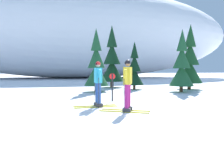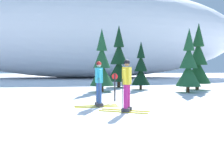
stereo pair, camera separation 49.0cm
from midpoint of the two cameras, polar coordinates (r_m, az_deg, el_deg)
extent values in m
plane|color=white|center=(8.68, 9.30, -6.25)|extent=(120.00, 120.00, 0.00)
cube|color=gold|center=(7.89, 4.56, -7.14)|extent=(1.68, 0.83, 0.03)
cube|color=gold|center=(8.23, 5.13, -6.68)|extent=(1.68, 0.83, 0.03)
cube|color=#38383D|center=(7.85, 5.27, -6.64)|extent=(0.31, 0.24, 0.12)
cube|color=#38383D|center=(8.19, 5.82, -6.20)|extent=(0.31, 0.24, 0.12)
cylinder|color=#B7237A|center=(7.78, 5.30, -3.22)|extent=(0.15, 0.15, 0.83)
cylinder|color=#B7237A|center=(8.12, 5.84, -2.91)|extent=(0.15, 0.15, 0.83)
cube|color=yellow|center=(7.89, 5.61, 2.12)|extent=(0.40, 0.50, 0.61)
cylinder|color=yellow|center=(7.63, 5.17, 1.73)|extent=(0.20, 0.29, 0.58)
cylinder|color=yellow|center=(8.16, 6.02, 1.87)|extent=(0.20, 0.29, 0.58)
sphere|color=#A37556|center=(7.89, 5.63, 5.25)|extent=(0.19, 0.19, 0.19)
sphere|color=black|center=(7.89, 5.63, 5.46)|extent=(0.21, 0.21, 0.21)
cube|color=black|center=(7.91, 5.06, 5.32)|extent=(0.09, 0.15, 0.07)
cylinder|color=#2D2D33|center=(7.61, 4.55, -3.17)|extent=(0.02, 0.02, 1.18)
cylinder|color=#2D2D33|center=(7.70, 4.53, -7.09)|extent=(0.07, 0.07, 0.01)
cylinder|color=#2D2D33|center=(8.31, 5.71, -2.57)|extent=(0.02, 0.02, 1.18)
cylinder|color=#2D2D33|center=(8.39, 5.68, -6.17)|extent=(0.07, 0.07, 0.01)
cube|color=gold|center=(8.89, -2.20, -5.86)|extent=(1.76, 0.32, 0.03)
cube|color=gold|center=(9.22, -2.62, -5.51)|extent=(1.76, 0.32, 0.03)
cube|color=#38383D|center=(8.89, -1.57, -5.36)|extent=(0.30, 0.17, 0.12)
cube|color=#38383D|center=(9.22, -2.01, -5.03)|extent=(0.30, 0.17, 0.12)
cylinder|color=#2D519E|center=(8.83, -1.57, -2.38)|extent=(0.15, 0.15, 0.81)
cylinder|color=#2D519E|center=(9.16, -2.01, -2.15)|extent=(0.15, 0.15, 0.81)
cube|color=#33B7D6|center=(8.95, -1.81, 2.24)|extent=(0.29, 0.45, 0.60)
cylinder|color=#33B7D6|center=(8.69, -1.45, 1.88)|extent=(0.13, 0.28, 0.58)
cylinder|color=#33B7D6|center=(9.21, -2.14, 2.00)|extent=(0.13, 0.28, 0.58)
sphere|color=beige|center=(8.94, -1.81, 4.97)|extent=(0.19, 0.19, 0.19)
sphere|color=red|center=(8.94, -1.81, 5.16)|extent=(0.21, 0.21, 0.21)
cube|color=black|center=(8.93, -2.32, 5.03)|extent=(0.05, 0.15, 0.07)
cylinder|color=#2D2D33|center=(8.64, -1.71, -2.31)|extent=(0.02, 0.02, 1.18)
cylinder|color=#2D2D33|center=(8.71, -1.70, -5.77)|extent=(0.07, 0.07, 0.01)
cylinder|color=#2D2D33|center=(9.33, -2.60, -1.84)|extent=(0.02, 0.02, 1.18)
cylinder|color=#2D2D33|center=(9.39, -2.59, -5.05)|extent=(0.07, 0.07, 0.01)
cylinder|color=#47301E|center=(14.68, -1.62, -0.90)|extent=(0.22, 0.22, 0.56)
cone|color=#1E512D|center=(14.64, -1.63, 2.41)|extent=(1.59, 1.59, 1.42)
cone|color=#1E512D|center=(14.65, -1.64, 6.87)|extent=(1.14, 1.14, 1.42)
cone|color=#1E512D|center=(14.75, -1.65, 11.30)|extent=(0.70, 0.70, 1.42)
cylinder|color=#47301E|center=(18.04, 2.53, 0.20)|extent=(0.27, 0.27, 0.67)
cone|color=#14381E|center=(18.00, 2.54, 3.45)|extent=(1.91, 1.91, 1.71)
cone|color=#14381E|center=(18.03, 2.56, 7.81)|extent=(1.38, 1.38, 1.71)
cone|color=#14381E|center=(18.17, 2.57, 12.13)|extent=(0.84, 0.84, 1.71)
cylinder|color=#47301E|center=(16.34, 8.19, -0.59)|extent=(0.19, 0.19, 0.47)
cone|color=black|center=(16.30, 8.22, 1.92)|extent=(1.34, 1.34, 1.20)
cone|color=black|center=(16.29, 8.25, 5.30)|extent=(0.97, 0.97, 1.20)
cone|color=black|center=(16.34, 8.28, 8.67)|extent=(0.59, 0.59, 1.20)
cylinder|color=#47301E|center=(15.12, 19.70, -1.01)|extent=(0.22, 0.22, 0.55)
cone|color=#1E512D|center=(15.07, 19.77, 2.16)|extent=(1.57, 1.57, 1.40)
cone|color=#1E512D|center=(15.08, 19.88, 6.43)|extent=(1.13, 1.13, 1.40)
cone|color=#1E512D|center=(15.17, 19.98, 10.66)|extent=(0.69, 0.69, 1.40)
cylinder|color=#47301E|center=(17.22, 21.69, -0.32)|extent=(0.26, 0.26, 0.64)
cone|color=#194723|center=(17.18, 21.78, 2.92)|extent=(1.82, 1.82, 1.63)
cone|color=#194723|center=(17.21, 21.89, 7.28)|extent=(1.31, 1.31, 1.63)
cone|color=#194723|center=(17.34, 22.01, 11.59)|extent=(0.80, 0.80, 1.63)
ellipsoid|color=white|center=(36.50, -5.80, 12.42)|extent=(49.31, 19.24, 13.74)
cylinder|color=black|center=(10.45, 2.07, -0.91)|extent=(0.07, 0.07, 1.28)
cylinder|color=red|center=(10.42, 2.08, 1.95)|extent=(0.28, 0.02, 0.28)
camera|label=1|loc=(0.24, -88.33, 0.12)|focal=35.80mm
camera|label=2|loc=(0.24, 91.67, -0.12)|focal=35.80mm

